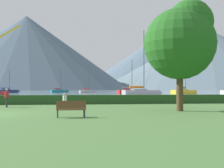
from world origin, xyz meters
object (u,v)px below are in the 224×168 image
Objects in this scene: person_seated_viewer at (65,99)px; park_tree at (182,39)px; sailboat_slip_1 at (8,91)px; sailboat_slip_5 at (60,91)px; sailboat_slip_6 at (184,92)px; person_standing_walker at (7,96)px; sailboat_slip_8 at (130,92)px; park_bench_under_tree at (71,108)px; sailboat_slip_11 at (88,91)px; sailboat_slip_3 at (142,92)px.

person_seated_viewer is 11.40m from park_tree.
person_seated_viewer is (23.29, -79.84, 0.05)m from sailboat_slip_1.
sailboat_slip_5 is 0.79× the size of sailboat_slip_6.
person_seated_viewer is 4.95m from person_standing_walker.
sailboat_slip_1 is 47.44m from sailboat_slip_8.
sailboat_slip_5 is at bearing 114.82° from sailboat_slip_8.
sailboat_slip_6 is at bearing 68.78° from park_tree.
sailboat_slip_6 is 1.41× the size of park_tree.
sailboat_slip_11 is at bearing 82.15° from park_bench_under_tree.
person_seated_viewer is at bearing -86.11° from sailboat_slip_1.
sailboat_slip_6 is 37.77m from sailboat_slip_11.
sailboat_slip_3 reaches higher than sailboat_slip_1.
sailboat_slip_11 is (-11.03, 24.78, -0.12)m from sailboat_slip_8.
sailboat_slip_8 is 7.75× the size of person_seated_viewer.
park_bench_under_tree is 0.21× the size of park_tree.
sailboat_slip_6 is at bearing -24.20° from sailboat_slip_8.
sailboat_slip_1 is 0.73× the size of sailboat_slip_6.
sailboat_slip_8 is at bearing -79.51° from sailboat_slip_11.
sailboat_slip_6 is at bearing -61.13° from sailboat_slip_11.
sailboat_slip_3 reaches higher than sailboat_slip_6.
sailboat_slip_1 is at bearing 120.99° from person_seated_viewer.
sailboat_slip_1 is at bearing 132.61° from sailboat_slip_6.
sailboat_slip_8 is at bearing 71.26° from park_bench_under_tree.
sailboat_slip_3 is at bearing 50.81° from person_standing_walker.
sailboat_slip_11 is 7.79× the size of person_seated_viewer.
sailboat_slip_6 is at bearing -41.39° from sailboat_slip_1.
sailboat_slip_8 reaches higher than park_bench_under_tree.
sailboat_slip_5 is at bearing 146.96° from sailboat_slip_11.
sailboat_slip_8 is 57.42m from person_standing_walker.
sailboat_slip_6 is at bearing -62.66° from sailboat_slip_5.
sailboat_slip_8 is (39.24, -26.65, 0.04)m from sailboat_slip_1.
sailboat_slip_1 is 92.55m from park_bench_under_tree.
park_tree is (13.59, -5.57, 4.23)m from person_standing_walker.
sailboat_slip_6 is 6.73× the size of park_bench_under_tree.
sailboat_slip_5 reaches higher than sailboat_slip_1.
sailboat_slip_3 is 45.39m from park_bench_under_tree.
sailboat_slip_8 is at bearing -46.55° from sailboat_slip_1.
sailboat_slip_5 reaches higher than park_bench_under_tree.
person_standing_walker is (-5.69, 9.24, 0.44)m from park_bench_under_tree.
park_tree is (7.90, 3.66, 4.68)m from park_bench_under_tree.
sailboat_slip_11 reaches higher than park_tree.
sailboat_slip_5 is at bearing 108.45° from person_seated_viewer.
sailboat_slip_11 is at bearing 93.32° from sailboat_slip_3.
sailboat_slip_1 is 5.05× the size of person_standing_walker.
sailboat_slip_1 reaches higher than park_tree.
sailboat_slip_1 is 4.91× the size of park_bench_under_tree.
sailboat_slip_11 is (28.22, -1.87, -0.08)m from sailboat_slip_1.
park_tree is at bearing -129.59° from sailboat_slip_6.
sailboat_slip_5 is at bearing 99.07° from park_tree.
sailboat_slip_11 reaches higher than person_standing_walker.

